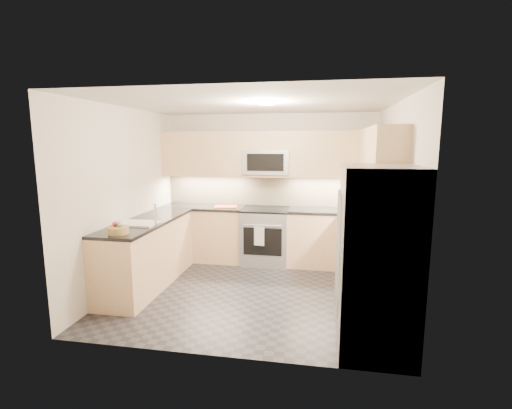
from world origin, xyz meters
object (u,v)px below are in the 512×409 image
gas_range (266,236)px  microwave (267,162)px  refrigerator (377,259)px  utensil_bowl (351,206)px  cutting_board (226,207)px  fruit_basket (118,230)px

gas_range → microwave: (0.00, 0.12, 1.24)m
microwave → refrigerator: bearing=-60.4°
microwave → utensil_bowl: microwave is taller
utensil_bowl → cutting_board: size_ratio=0.78×
refrigerator → utensil_bowl: (-0.08, 2.33, 0.12)m
utensil_bowl → cutting_board: 2.06m
cutting_board → fruit_basket: (-0.77, -2.07, 0.04)m
gas_range → cutting_board: (-0.69, -0.00, 0.49)m
utensil_bowl → cutting_board: bearing=177.4°
refrigerator → microwave: bearing=119.6°
microwave → fruit_basket: (-1.46, -2.20, -0.72)m
refrigerator → cutting_board: 3.23m
utensil_bowl → fruit_basket: size_ratio=1.21×
gas_range → cutting_board: size_ratio=2.42×
fruit_basket → gas_range: bearing=54.9°
microwave → utensil_bowl: size_ratio=2.61×
fruit_basket → cutting_board: bearing=69.5°
gas_range → microwave: microwave is taller
gas_range → microwave: 1.25m
microwave → cutting_board: size_ratio=2.02×
gas_range → refrigerator: refrigerator is taller
cutting_board → fruit_basket: size_ratio=1.55×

